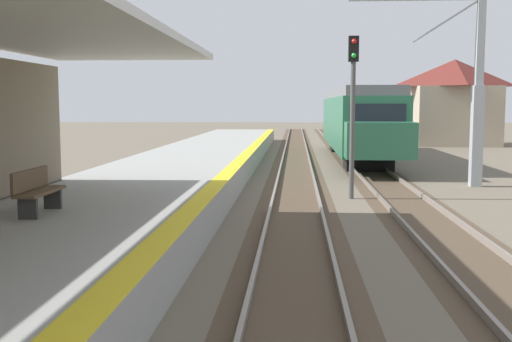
{
  "coord_description": "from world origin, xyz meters",
  "views": [
    {
      "loc": [
        1.88,
        2.16,
        3.04
      ],
      "look_at": [
        1.33,
        10.88,
        2.1
      ],
      "focal_mm": 43.48,
      "sensor_mm": 36.0,
      "label": 1
    }
  ],
  "objects_px": {
    "distant_trackside_house": "(454,101)",
    "platform_bench": "(37,190)",
    "rail_signal_post": "(353,100)",
    "catenary_pylon_far_side": "(470,89)",
    "approaching_train": "(357,120)"
  },
  "relations": [
    {
      "from": "platform_bench",
      "to": "distant_trackside_house",
      "type": "xyz_separation_m",
      "value": [
        16.89,
        35.77,
        1.96
      ]
    },
    {
      "from": "distant_trackside_house",
      "to": "platform_bench",
      "type": "bearing_deg",
      "value": -115.28
    },
    {
      "from": "approaching_train",
      "to": "platform_bench",
      "type": "distance_m",
      "value": 24.59
    },
    {
      "from": "approaching_train",
      "to": "distant_trackside_house",
      "type": "distance_m",
      "value": 15.28
    },
    {
      "from": "distant_trackside_house",
      "to": "catenary_pylon_far_side",
      "type": "bearing_deg",
      "value": -102.71
    },
    {
      "from": "rail_signal_post",
      "to": "distant_trackside_house",
      "type": "height_order",
      "value": "distant_trackside_house"
    },
    {
      "from": "approaching_train",
      "to": "platform_bench",
      "type": "bearing_deg",
      "value": -110.2
    },
    {
      "from": "approaching_train",
      "to": "platform_bench",
      "type": "height_order",
      "value": "approaching_train"
    },
    {
      "from": "catenary_pylon_far_side",
      "to": "platform_bench",
      "type": "distance_m",
      "value": 16.49
    },
    {
      "from": "rail_signal_post",
      "to": "distant_trackside_house",
      "type": "relative_size",
      "value": 0.79
    },
    {
      "from": "rail_signal_post",
      "to": "distant_trackside_house",
      "type": "xyz_separation_m",
      "value": [
        10.01,
        27.45,
        0.14
      ]
    },
    {
      "from": "approaching_train",
      "to": "distant_trackside_house",
      "type": "height_order",
      "value": "distant_trackside_house"
    },
    {
      "from": "approaching_train",
      "to": "platform_bench",
      "type": "relative_size",
      "value": 12.25
    },
    {
      "from": "platform_bench",
      "to": "distant_trackside_house",
      "type": "bearing_deg",
      "value": 64.72
    },
    {
      "from": "approaching_train",
      "to": "distant_trackside_house",
      "type": "relative_size",
      "value": 2.97
    }
  ]
}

